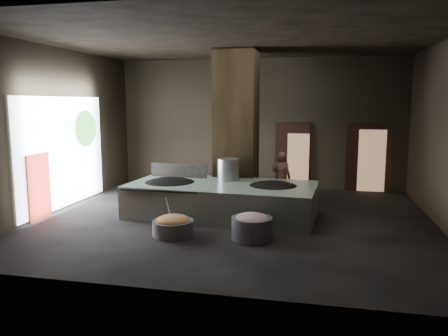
% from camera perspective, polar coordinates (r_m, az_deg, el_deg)
% --- Properties ---
extents(floor, '(10.00, 9.00, 0.10)m').
position_cam_1_polar(floor, '(11.42, 1.29, -6.88)').
color(floor, black).
rests_on(floor, ground).
extents(ceiling, '(10.00, 9.00, 0.10)m').
position_cam_1_polar(ceiling, '(11.12, 1.37, 16.62)').
color(ceiling, black).
rests_on(ceiling, back_wall).
extents(back_wall, '(10.00, 0.10, 4.50)m').
position_cam_1_polar(back_wall, '(15.52, 4.55, 5.82)').
color(back_wall, black).
rests_on(back_wall, ground).
extents(front_wall, '(10.00, 0.10, 4.50)m').
position_cam_1_polar(front_wall, '(6.64, -6.18, 2.06)').
color(front_wall, black).
rests_on(front_wall, ground).
extents(left_wall, '(0.10, 9.00, 4.50)m').
position_cam_1_polar(left_wall, '(12.98, -21.21, 4.72)').
color(left_wall, black).
rests_on(left_wall, ground).
extents(pillar, '(1.20, 1.20, 4.50)m').
position_cam_1_polar(pillar, '(12.95, 1.63, 5.29)').
color(pillar, black).
rests_on(pillar, ground).
extents(hearth_platform, '(5.04, 2.67, 0.85)m').
position_cam_1_polar(hearth_platform, '(11.69, -0.24, -4.11)').
color(hearth_platform, '#A4B4A2').
rests_on(hearth_platform, ground).
extents(platform_cap, '(4.79, 2.30, 0.03)m').
position_cam_1_polar(platform_cap, '(11.61, -0.24, -2.24)').
color(platform_cap, black).
rests_on(platform_cap, hearth_platform).
extents(wok_left, '(1.54, 1.54, 0.43)m').
position_cam_1_polar(wok_left, '(11.97, -7.09, -2.29)').
color(wok_left, black).
rests_on(wok_left, hearth_platform).
extents(wok_left_rim, '(1.58, 1.58, 0.05)m').
position_cam_1_polar(wok_left_rim, '(11.95, -7.10, -1.97)').
color(wok_left_rim, black).
rests_on(wok_left_rim, hearth_platform).
extents(wok_right, '(1.44, 1.44, 0.40)m').
position_cam_1_polar(wok_right, '(11.46, 6.43, -2.77)').
color(wok_right, black).
rests_on(wok_right, hearth_platform).
extents(wok_right_rim, '(1.47, 1.47, 0.05)m').
position_cam_1_polar(wok_right_rim, '(11.44, 6.43, -2.43)').
color(wok_right_rim, black).
rests_on(wok_right_rim, hearth_platform).
extents(stock_pot, '(0.60, 0.60, 0.64)m').
position_cam_1_polar(stock_pot, '(12.07, 0.56, -0.30)').
color(stock_pot, '#AFB3B7').
rests_on(stock_pot, hearth_platform).
extents(splash_guard, '(1.70, 0.18, 0.43)m').
position_cam_1_polar(splash_guard, '(12.66, -5.92, -0.38)').
color(splash_guard, black).
rests_on(splash_guard, hearth_platform).
extents(cook, '(0.58, 0.39, 1.55)m').
position_cam_1_polar(cook, '(13.08, 7.49, -1.25)').
color(cook, '#9E6450').
rests_on(cook, ground).
extents(veg_basin, '(1.23, 1.23, 0.35)m').
position_cam_1_polar(veg_basin, '(10.07, -6.68, -7.76)').
color(veg_basin, slate).
rests_on(veg_basin, ground).
extents(veg_fill, '(0.77, 0.77, 0.24)m').
position_cam_1_polar(veg_fill, '(10.02, -6.69, -6.79)').
color(veg_fill, '#AAAA52').
rests_on(veg_fill, veg_basin).
extents(ladle, '(0.04, 0.37, 0.67)m').
position_cam_1_polar(ladle, '(10.16, -7.24, -5.42)').
color(ladle, '#AFB3B7').
rests_on(ladle, veg_basin).
extents(meat_basin, '(0.91, 0.91, 0.49)m').
position_cam_1_polar(meat_basin, '(9.73, 3.66, -7.86)').
color(meat_basin, slate).
rests_on(meat_basin, ground).
extents(meat_fill, '(0.75, 0.75, 0.29)m').
position_cam_1_polar(meat_fill, '(9.67, 3.67, -6.70)').
color(meat_fill, tan).
rests_on(meat_fill, meat_basin).
extents(doorway_near, '(1.18, 0.08, 2.38)m').
position_cam_1_polar(doorway_near, '(15.40, 8.88, 1.42)').
color(doorway_near, black).
rests_on(doorway_near, ground).
extents(doorway_near_glow, '(0.74, 0.04, 1.75)m').
position_cam_1_polar(doorway_near_glow, '(15.32, 9.66, 1.18)').
color(doorway_near_glow, '#8C6647').
rests_on(doorway_near_glow, ground).
extents(doorway_far, '(1.18, 0.08, 2.38)m').
position_cam_1_polar(doorway_far, '(15.45, 17.80, 1.14)').
color(doorway_far, black).
rests_on(doorway_far, ground).
extents(doorway_far_glow, '(0.88, 0.04, 2.08)m').
position_cam_1_polar(doorway_far_glow, '(15.44, 18.72, 0.90)').
color(doorway_far_glow, '#8C6647').
rests_on(doorway_far_glow, ground).
extents(left_opening, '(0.04, 4.20, 3.10)m').
position_cam_1_polar(left_opening, '(13.14, -20.21, 1.97)').
color(left_opening, white).
rests_on(left_opening, ground).
extents(pavilion_sliver, '(0.05, 0.90, 1.70)m').
position_cam_1_polar(pavilion_sliver, '(12.15, -23.02, -2.28)').
color(pavilion_sliver, maroon).
rests_on(pavilion_sliver, ground).
extents(tree_silhouette, '(0.28, 1.10, 1.10)m').
position_cam_1_polar(tree_silhouette, '(13.98, -17.57, 4.93)').
color(tree_silhouette, '#194714').
rests_on(tree_silhouette, left_opening).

